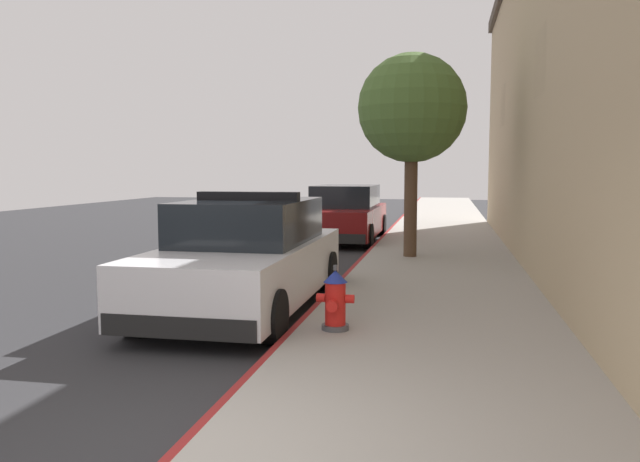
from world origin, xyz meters
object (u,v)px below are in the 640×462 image
(parked_car_silver_ahead, at_px, (346,215))
(street_tree, at_px, (412,109))
(fire_hydrant, at_px, (335,300))
(police_cruiser, at_px, (248,257))

(parked_car_silver_ahead, bearing_deg, street_tree, -62.47)
(fire_hydrant, distance_m, street_tree, 7.14)
(police_cruiser, bearing_deg, street_tree, 68.31)
(parked_car_silver_ahead, relative_size, fire_hydrant, 6.37)
(police_cruiser, height_order, street_tree, street_tree)
(police_cruiser, distance_m, street_tree, 6.03)
(parked_car_silver_ahead, distance_m, fire_hydrant, 10.57)
(parked_car_silver_ahead, bearing_deg, fire_hydrant, -81.64)
(parked_car_silver_ahead, relative_size, street_tree, 1.12)
(fire_hydrant, bearing_deg, parked_car_silver_ahead, 98.36)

